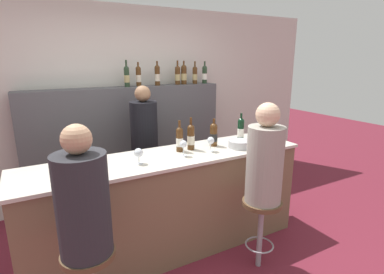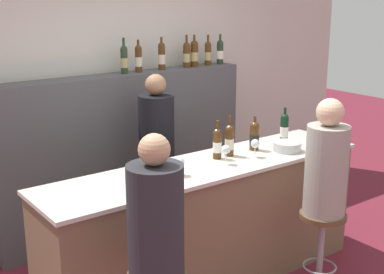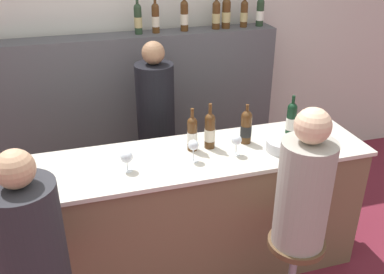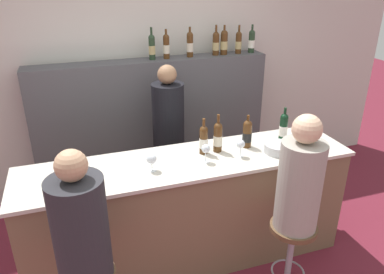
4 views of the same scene
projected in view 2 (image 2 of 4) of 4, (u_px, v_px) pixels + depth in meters
wall_back at (112, 98)px, 5.26m from camera, size 6.40×0.05×2.60m
bar_counter at (208, 225)px, 4.28m from camera, size 2.77×0.65×1.02m
back_bar_cabinet at (125, 154)px, 5.22m from camera, size 2.59×0.28×1.57m
wine_bottle_counter_0 at (217, 143)px, 4.26m from camera, size 0.07×0.07×0.31m
wine_bottle_counter_1 at (229, 140)px, 4.33m from camera, size 0.08×0.08×0.33m
wine_bottle_counter_2 at (254, 136)px, 4.49m from camera, size 0.08×0.08×0.29m
wine_bottle_counter_3 at (284, 128)px, 4.69m from camera, size 0.07×0.07×0.32m
wine_bottle_backbar_0 at (124, 59)px, 4.99m from camera, size 0.07×0.07×0.33m
wine_bottle_backbar_1 at (138, 58)px, 5.08m from camera, size 0.07×0.07×0.31m
wine_bottle_backbar_2 at (162, 56)px, 5.23m from camera, size 0.07×0.07×0.32m
wine_bottle_backbar_3 at (187, 54)px, 5.40m from camera, size 0.07×0.07×0.33m
wine_bottle_backbar_4 at (194, 53)px, 5.46m from camera, size 0.08×0.08×0.32m
wine_bottle_backbar_5 at (208, 53)px, 5.56m from camera, size 0.07×0.07×0.31m
wine_bottle_backbar_6 at (220, 52)px, 5.66m from camera, size 0.07×0.07×0.31m
wine_glass_0 at (179, 163)px, 3.87m from camera, size 0.08×0.08×0.14m
wine_glass_1 at (226, 150)px, 4.12m from camera, size 0.07×0.07×0.16m
wine_glass_2 at (255, 144)px, 4.30m from camera, size 0.07×0.07×0.15m
metal_bowl at (287, 147)px, 4.48m from camera, size 0.24×0.24×0.08m
guest_seated_left at (156, 215)px, 3.12m from camera, size 0.34×0.34×0.87m
bar_stool_right at (322, 231)px, 4.13m from camera, size 0.36×0.36×0.68m
guest_seated_right at (327, 164)px, 3.99m from camera, size 0.32×0.32×0.89m
bartender at (157, 169)px, 4.86m from camera, size 0.32×0.32×1.62m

